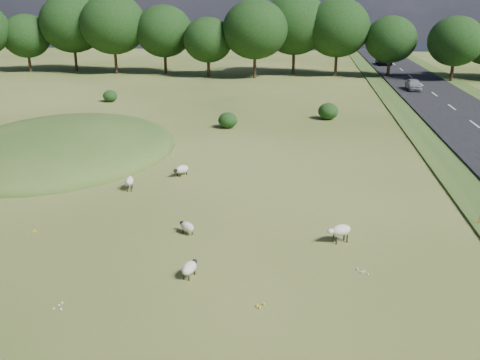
{
  "coord_description": "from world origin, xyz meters",
  "views": [
    {
      "loc": [
        5.48,
        -23.6,
        10.27
      ],
      "look_at": [
        2.0,
        4.0,
        1.0
      ],
      "focal_mm": 40.0,
      "sensor_mm": 36.0,
      "label": 1
    }
  ],
  "objects_px": {
    "sheep_2": "(187,227)",
    "sheep_3": "(340,230)",
    "car_1": "(414,84)",
    "marker_post": "(480,214)",
    "sheep_1": "(189,268)",
    "car_0": "(395,54)",
    "sheep_5": "(129,181)",
    "car_4": "(384,61)",
    "sheep_0": "(181,169)"
  },
  "relations": [
    {
      "from": "sheep_2",
      "to": "car_0",
      "type": "xyz_separation_m",
      "value": [
        21.73,
        85.23,
        0.49
      ]
    },
    {
      "from": "sheep_2",
      "to": "sheep_0",
      "type": "bearing_deg",
      "value": -31.14
    },
    {
      "from": "sheep_0",
      "to": "car_1",
      "type": "relative_size",
      "value": 0.3
    },
    {
      "from": "marker_post",
      "to": "car_0",
      "type": "relative_size",
      "value": 0.29
    },
    {
      "from": "sheep_5",
      "to": "car_4",
      "type": "bearing_deg",
      "value": -30.61
    },
    {
      "from": "sheep_3",
      "to": "car_1",
      "type": "height_order",
      "value": "car_1"
    },
    {
      "from": "car_1",
      "to": "car_4",
      "type": "bearing_deg",
      "value": 90.0
    },
    {
      "from": "sheep_0",
      "to": "sheep_5",
      "type": "xyz_separation_m",
      "value": [
        -2.36,
        -2.94,
        0.12
      ]
    },
    {
      "from": "sheep_3",
      "to": "car_1",
      "type": "bearing_deg",
      "value": -133.39
    },
    {
      "from": "marker_post",
      "to": "sheep_2",
      "type": "xyz_separation_m",
      "value": [
        -13.81,
        -2.75,
        -0.23
      ]
    },
    {
      "from": "marker_post",
      "to": "car_0",
      "type": "distance_m",
      "value": 82.86
    },
    {
      "from": "sheep_0",
      "to": "car_0",
      "type": "relative_size",
      "value": 0.28
    },
    {
      "from": "sheep_1",
      "to": "sheep_5",
      "type": "distance_m",
      "value": 11.14
    },
    {
      "from": "sheep_2",
      "to": "sheep_3",
      "type": "distance_m",
      "value": 7.02
    },
    {
      "from": "marker_post",
      "to": "sheep_2",
      "type": "height_order",
      "value": "marker_post"
    },
    {
      "from": "sheep_5",
      "to": "car_1",
      "type": "bearing_deg",
      "value": -42.14
    },
    {
      "from": "sheep_3",
      "to": "sheep_5",
      "type": "distance_m",
      "value": 12.94
    },
    {
      "from": "car_1",
      "to": "sheep_5",
      "type": "bearing_deg",
      "value": -120.37
    },
    {
      "from": "sheep_5",
      "to": "car_0",
      "type": "relative_size",
      "value": 0.27
    },
    {
      "from": "sheep_1",
      "to": "sheep_5",
      "type": "bearing_deg",
      "value": 44.19
    },
    {
      "from": "sheep_3",
      "to": "car_4",
      "type": "height_order",
      "value": "car_4"
    },
    {
      "from": "sheep_0",
      "to": "sheep_1",
      "type": "bearing_deg",
      "value": 49.05
    },
    {
      "from": "sheep_3",
      "to": "marker_post",
      "type": "bearing_deg",
      "value": 173.04
    },
    {
      "from": "car_0",
      "to": "sheep_2",
      "type": "bearing_deg",
      "value": 75.7
    },
    {
      "from": "sheep_1",
      "to": "sheep_3",
      "type": "xyz_separation_m",
      "value": [
        6.02,
        3.95,
        0.2
      ]
    },
    {
      "from": "car_0",
      "to": "car_4",
      "type": "bearing_deg",
      "value": 74.37
    },
    {
      "from": "sheep_2",
      "to": "sheep_3",
      "type": "xyz_separation_m",
      "value": [
        7.01,
        -0.07,
        0.23
      ]
    },
    {
      "from": "sheep_0",
      "to": "sheep_1",
      "type": "distance_m",
      "value": 12.97
    },
    {
      "from": "sheep_2",
      "to": "car_4",
      "type": "distance_m",
      "value": 73.86
    },
    {
      "from": "sheep_5",
      "to": "car_1",
      "type": "relative_size",
      "value": 0.28
    },
    {
      "from": "marker_post",
      "to": "car_0",
      "type": "bearing_deg",
      "value": 84.51
    },
    {
      "from": "car_1",
      "to": "car_0",
      "type": "bearing_deg",
      "value": 84.73
    },
    {
      "from": "sheep_1",
      "to": "car_4",
      "type": "distance_m",
      "value": 77.54
    },
    {
      "from": "sheep_0",
      "to": "car_4",
      "type": "distance_m",
      "value": 66.26
    },
    {
      "from": "sheep_1",
      "to": "marker_post",
      "type": "bearing_deg",
      "value": -48.23
    },
    {
      "from": "marker_post",
      "to": "sheep_5",
      "type": "bearing_deg",
      "value": 171.22
    },
    {
      "from": "car_1",
      "to": "sheep_2",
      "type": "bearing_deg",
      "value": -112.14
    },
    {
      "from": "sheep_0",
      "to": "car_4",
      "type": "bearing_deg",
      "value": -163.19
    },
    {
      "from": "sheep_1",
      "to": "car_0",
      "type": "height_order",
      "value": "car_0"
    },
    {
      "from": "sheep_5",
      "to": "sheep_2",
      "type": "bearing_deg",
      "value": -152.22
    },
    {
      "from": "sheep_5",
      "to": "sheep_3",
      "type": "bearing_deg",
      "value": -127.74
    },
    {
      "from": "sheep_0",
      "to": "marker_post",
      "type": "bearing_deg",
      "value": 104.73
    },
    {
      "from": "sheep_2",
      "to": "car_0",
      "type": "height_order",
      "value": "car_0"
    },
    {
      "from": "sheep_3",
      "to": "car_1",
      "type": "relative_size",
      "value": 0.3
    },
    {
      "from": "sheep_2",
      "to": "car_4",
      "type": "bearing_deg",
      "value": -59.99
    },
    {
      "from": "car_0",
      "to": "car_1",
      "type": "distance_m",
      "value": 41.34
    },
    {
      "from": "sheep_2",
      "to": "car_0",
      "type": "distance_m",
      "value": 87.96
    },
    {
      "from": "sheep_1",
      "to": "car_4",
      "type": "bearing_deg",
      "value": 1.3
    },
    {
      "from": "sheep_1",
      "to": "sheep_3",
      "type": "relative_size",
      "value": 0.94
    },
    {
      "from": "sheep_0",
      "to": "sheep_5",
      "type": "height_order",
      "value": "sheep_5"
    }
  ]
}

